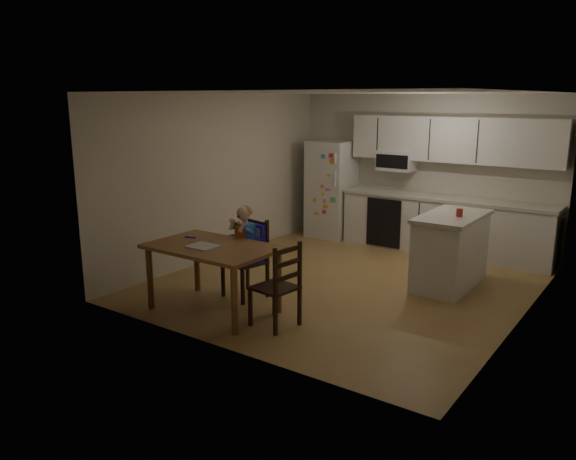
# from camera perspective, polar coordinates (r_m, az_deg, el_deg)

# --- Properties ---
(room) EXTENTS (4.52, 5.01, 2.51)m
(room) POSITION_cam_1_polar(r_m,az_deg,el_deg) (7.79, 7.94, 4.39)
(room) COLOR olive
(room) RESTS_ON ground
(refrigerator) EXTENTS (0.72, 0.70, 1.70)m
(refrigerator) POSITION_cam_1_polar(r_m,az_deg,el_deg) (10.04, 4.44, 4.16)
(refrigerator) COLOR silver
(refrigerator) RESTS_ON ground
(kitchen_run) EXTENTS (3.37, 0.62, 2.15)m
(kitchen_run) POSITION_cam_1_polar(r_m,az_deg,el_deg) (9.25, 15.71, 3.09)
(kitchen_run) COLOR silver
(kitchen_run) RESTS_ON ground
(kitchen_island) EXTENTS (0.68, 1.31, 0.96)m
(kitchen_island) POSITION_cam_1_polar(r_m,az_deg,el_deg) (7.67, 16.17, -1.98)
(kitchen_island) COLOR silver
(kitchen_island) RESTS_ON ground
(red_cup) EXTENTS (0.08, 0.08, 0.10)m
(red_cup) POSITION_cam_1_polar(r_m,az_deg,el_deg) (7.45, 17.02, 1.71)
(red_cup) COLOR red
(red_cup) RESTS_ON kitchen_island
(dining_table) EXTENTS (1.47, 0.95, 0.79)m
(dining_table) POSITION_cam_1_polar(r_m,az_deg,el_deg) (6.51, -7.64, -2.47)
(dining_table) COLOR brown
(dining_table) RESTS_ON ground
(napkin) EXTENTS (0.32, 0.28, 0.01)m
(napkin) POSITION_cam_1_polar(r_m,az_deg,el_deg) (6.44, -8.65, -1.63)
(napkin) COLOR #B2B2B7
(napkin) RESTS_ON dining_table
(toddler_spoon) EXTENTS (0.12, 0.06, 0.02)m
(toddler_spoon) POSITION_cam_1_polar(r_m,az_deg,el_deg) (6.87, -9.97, -0.72)
(toddler_spoon) COLOR #2418D2
(toddler_spoon) RESTS_ON dining_table
(chair_booster) EXTENTS (0.51, 0.51, 1.16)m
(chair_booster) POSITION_cam_1_polar(r_m,az_deg,el_deg) (6.95, -4.13, -1.22)
(chair_booster) COLOR black
(chair_booster) RESTS_ON ground
(chair_side) EXTENTS (0.47, 0.47, 0.95)m
(chair_side) POSITION_cam_1_polar(r_m,az_deg,el_deg) (6.00, -0.70, -5.17)
(chair_side) COLOR black
(chair_side) RESTS_ON ground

